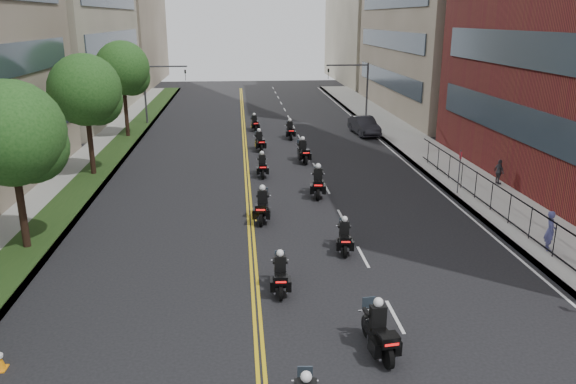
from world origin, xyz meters
name	(u,v)px	position (x,y,z in m)	size (l,w,h in m)	color
sidewalk_right	(441,163)	(12.00, 25.00, 0.07)	(4.00, 90.00, 0.15)	gray
sidewalk_left	(85,171)	(-12.00, 25.00, 0.07)	(4.00, 90.00, 0.15)	gray
grass_strip	(98,170)	(-11.20, 25.00, 0.17)	(2.00, 90.00, 0.04)	#193513
iron_fence	(520,215)	(11.00, 12.00, 0.90)	(0.05, 28.00, 1.50)	black
street_trees	(62,109)	(-11.05, 18.61, 5.13)	(4.40, 38.40, 7.98)	#311D15
traffic_signal_right	(357,83)	(9.54, 42.00, 3.70)	(4.09, 0.20, 5.60)	#3F3F44
traffic_signal_left	(155,85)	(-9.54, 42.00, 3.70)	(4.09, 0.20, 5.60)	#3F3F44
motorcycle_1	(379,332)	(2.10, 2.95, 0.70)	(0.72, 2.40, 1.78)	black
motorcycle_2	(280,275)	(-0.52, 7.21, 0.63)	(0.52, 2.17, 1.60)	black
motorcycle_3	(344,238)	(2.51, 10.68, 0.62)	(0.62, 2.12, 1.57)	black
motorcycle_4	(262,207)	(-0.84, 14.83, 0.72)	(0.73, 2.46, 1.82)	black
motorcycle_5	(318,183)	(2.47, 18.60, 0.74)	(0.75, 2.53, 1.87)	black
motorcycle_6	(262,166)	(-0.48, 23.05, 0.64)	(0.50, 2.20, 1.63)	black
motorcycle_7	(303,152)	(2.52, 26.41, 0.71)	(0.70, 2.45, 1.81)	black
motorcycle_8	(259,142)	(-0.36, 30.28, 0.67)	(0.70, 2.29, 1.70)	black
motorcycle_9	(290,131)	(2.36, 34.46, 0.67)	(0.54, 2.30, 1.70)	black
motorcycle_10	(255,124)	(-0.48, 38.30, 0.62)	(0.62, 2.14, 1.58)	black
parked_sedan	(364,126)	(8.90, 35.66, 0.77)	(1.63, 4.68, 1.54)	black
pedestrian_a	(550,231)	(11.20, 9.73, 1.02)	(0.64, 0.42, 1.74)	#44457D
pedestrian_c	(499,172)	(13.50, 19.53, 0.90)	(0.88, 0.37, 1.50)	#3A393F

